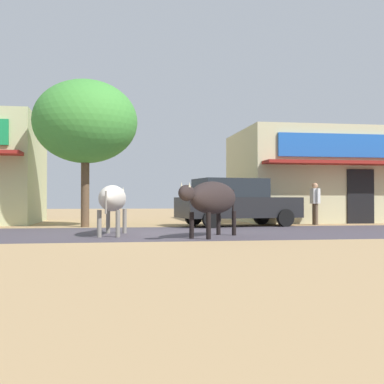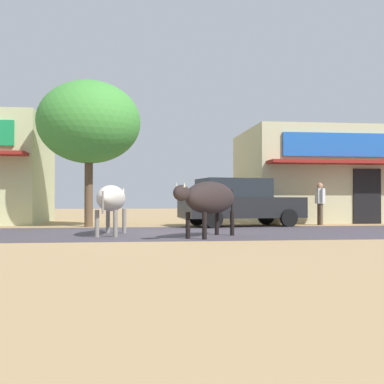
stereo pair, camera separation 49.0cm
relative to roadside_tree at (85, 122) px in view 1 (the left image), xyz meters
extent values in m
plane|color=tan|center=(1.51, -3.48, -3.54)|extent=(80.00, 80.00, 0.00)
cube|color=#453F48|center=(1.51, -3.48, -3.54)|extent=(72.00, 5.83, 0.00)
cube|color=#BEB88E|center=(10.19, 3.49, -1.62)|extent=(7.83, 5.23, 3.85)
cube|color=blue|center=(10.19, 0.82, -0.54)|extent=(6.26, 0.10, 0.90)
cube|color=maroon|center=(10.19, 0.43, -1.23)|extent=(7.52, 0.90, 0.12)
cube|color=black|center=(10.38, 0.85, -2.49)|extent=(1.10, 0.06, 2.10)
cylinder|color=brown|center=(0.00, 0.00, -2.33)|extent=(0.28, 0.28, 2.42)
ellipsoid|color=#419239|center=(0.00, 0.00, 0.01)|extent=(3.50, 3.50, 2.80)
cube|color=black|center=(5.23, -0.28, -2.89)|extent=(4.38, 2.47, 0.70)
cube|color=#1E2328|center=(4.93, -0.33, -2.22)|extent=(2.52, 2.01, 0.64)
cylinder|color=black|center=(6.40, 0.83, -3.24)|extent=(0.62, 0.28, 0.60)
cylinder|color=black|center=(6.71, -0.93, -3.24)|extent=(0.62, 0.28, 0.60)
cylinder|color=black|center=(3.76, 0.37, -3.24)|extent=(0.62, 0.28, 0.60)
cylinder|color=black|center=(4.06, -1.39, -3.24)|extent=(0.62, 0.28, 0.60)
ellipsoid|color=beige|center=(0.92, -4.18, -2.59)|extent=(0.94, 2.35, 0.67)
ellipsoid|color=beige|center=(1.10, -2.80, -2.51)|extent=(0.35, 0.59, 0.36)
cone|color=beige|center=(1.01, -2.74, -2.33)|extent=(0.06, 0.06, 0.12)
cone|color=beige|center=(1.21, -2.76, -2.33)|extent=(0.06, 0.06, 0.12)
cylinder|color=gray|center=(0.79, -3.41, -3.21)|extent=(0.11, 0.11, 0.66)
cylinder|color=gray|center=(1.24, -3.47, -3.21)|extent=(0.11, 0.11, 0.66)
cylinder|color=gray|center=(0.59, -4.88, -3.21)|extent=(0.11, 0.11, 0.66)
cylinder|color=gray|center=(1.04, -4.94, -3.21)|extent=(0.11, 0.11, 0.66)
cylinder|color=gray|center=(0.76, -5.36, -2.69)|extent=(0.05, 0.05, 0.54)
ellipsoid|color=#2A2120|center=(3.36, -5.19, -2.58)|extent=(1.87, 2.17, 0.80)
ellipsoid|color=#2A2120|center=(2.52, -6.29, -2.48)|extent=(0.56, 0.62, 0.36)
cone|color=beige|center=(2.57, -6.39, -2.30)|extent=(0.06, 0.06, 0.12)
cone|color=beige|center=(2.41, -6.27, -2.30)|extent=(0.06, 0.06, 0.12)
cylinder|color=black|center=(3.09, -5.91, -3.23)|extent=(0.11, 0.11, 0.62)
cylinder|color=black|center=(2.74, -5.64, -3.23)|extent=(0.11, 0.11, 0.62)
cylinder|color=black|center=(3.98, -4.74, -3.23)|extent=(0.11, 0.11, 0.62)
cylinder|color=black|center=(3.63, -4.48, -3.23)|extent=(0.11, 0.11, 0.62)
cylinder|color=black|center=(4.07, -4.26, -2.68)|extent=(0.05, 0.05, 0.64)
cylinder|color=brown|center=(8.26, 0.31, -3.15)|extent=(0.14, 0.14, 0.78)
cylinder|color=brown|center=(8.26, 0.13, -3.15)|extent=(0.14, 0.14, 0.78)
cube|color=silver|center=(8.26, 0.22, -2.49)|extent=(0.28, 0.41, 0.55)
sphere|color=tan|center=(8.26, 0.22, -2.11)|extent=(0.21, 0.21, 0.21)
cylinder|color=silver|center=(8.26, 0.48, -2.46)|extent=(0.09, 0.09, 0.50)
cylinder|color=silver|center=(8.26, -0.04, -2.46)|extent=(0.09, 0.09, 0.50)
camera|label=1|loc=(0.90, -17.19, -2.64)|focal=46.84mm
camera|label=2|loc=(1.39, -17.26, -2.64)|focal=46.84mm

